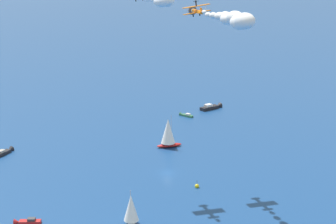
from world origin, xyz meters
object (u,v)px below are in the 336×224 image
Objects in this scene: motorboat_trailing at (26,222)px; wingwalker_wingman at (196,2)px; sailboat_far_port at (131,209)px; biplane_wingman at (197,11)px; motorboat_near_centre at (212,107)px; sailboat_far_stbd at (168,133)px; marker_buoy at (197,186)px; motorboat_mid_cluster at (186,115)px; motorboat_ahead at (5,152)px.

wingwalker_wingman is at bearing -3.13° from motorboat_trailing.
biplane_wingman is (31.17, 12.58, 40.31)m from sailboat_far_port.
motorboat_near_centre is 0.97× the size of sailboat_far_stbd.
motorboat_mid_cluster is at bearing 49.84° from marker_buoy.
sailboat_far_stbd is 35.65m from motorboat_mid_cluster.
sailboat_far_stbd is 1.74× the size of motorboat_mid_cluster.
sailboat_far_stbd is 32.27m from marker_buoy.
wingwalker_wingman reaches higher than motorboat_near_centre.
sailboat_far_port is at bearing -157.68° from wingwalker_wingman.
wingwalker_wingman is at bearing -130.46° from motorboat_mid_cluster.
biplane_wingman is at bearing 21.98° from sailboat_far_port.
sailboat_far_stbd reaches higher than marker_buoy.
sailboat_far_port is at bearing -88.11° from motorboat_ahead.
sailboat_far_port is 3.70× the size of marker_buoy.
biplane_wingman is (-8.29, -20.62, 39.16)m from sailboat_far_stbd.
sailboat_far_port is at bearing -140.59° from motorboat_mid_cluster.
wingwalker_wingman reaches higher than sailboat_far_stbd.
motorboat_ahead is 73.96m from wingwalker_wingman.
motorboat_near_centre reaches higher than motorboat_mid_cluster.
biplane_wingman is (-36.01, -42.63, 43.41)m from motorboat_mid_cluster.
marker_buoy is (42.09, -10.50, -0.07)m from motorboat_trailing.
sailboat_far_stbd reaches higher than sailboat_far_port.
motorboat_mid_cluster is at bearing 49.81° from biplane_wingman.
motorboat_ahead is 1.23× the size of motorboat_mid_cluster.
biplane_wingman reaches higher than motorboat_near_centre.
motorboat_trailing is (-17.42, 15.34, -3.09)m from sailboat_far_port.
motorboat_ahead is 3.47× the size of marker_buoy.
motorboat_near_centre reaches higher than motorboat_ahead.
motorboat_near_centre is at bearing 40.44° from biplane_wingman.
motorboat_near_centre is 107.67m from motorboat_trailing.
biplane_wingman is at bearing -111.90° from sailboat_far_stbd.
motorboat_trailing is at bearing 176.75° from biplane_wingman.
marker_buoy is at bearing -128.49° from wingwalker_wingman.
wingwalker_wingman is at bearing -139.77° from motorboat_near_centre.
wingwalker_wingman reaches higher than marker_buoy.
marker_buoy is 1.37× the size of wingwalker_wingman.
motorboat_mid_cluster is at bearing 25.24° from motorboat_trailing.
marker_buoy reaches higher than motorboat_ahead.
motorboat_trailing is 0.75× the size of biplane_wingman.
marker_buoy is (24.67, 4.84, -3.16)m from sailboat_far_port.
motorboat_trailing is 93.52m from motorboat_mid_cluster.
wingwalker_wingman is (-51.31, -43.41, 45.22)m from motorboat_near_centre.
sailboat_far_port reaches higher than motorboat_trailing.
sailboat_far_port reaches higher than motorboat_near_centre.
motorboat_trailing is 3.57× the size of wingwalker_wingman.
biplane_wingman is 4.76× the size of wingwalker_wingman.
motorboat_mid_cluster is 2.82× the size of marker_buoy.
motorboat_ahead reaches higher than motorboat_mid_cluster.
motorboat_ahead is at bearing 175.32° from motorboat_mid_cluster.
sailboat_far_stbd is 1.88× the size of motorboat_trailing.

